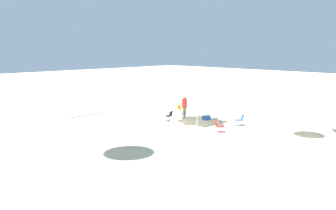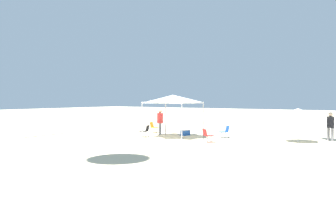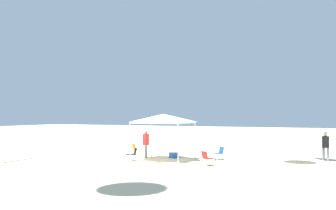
% 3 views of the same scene
% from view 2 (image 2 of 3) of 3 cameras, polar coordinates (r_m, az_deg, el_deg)
% --- Properties ---
extents(ground, '(120.00, 120.00, 0.10)m').
position_cam_2_polar(ground, '(24.42, -3.03, -5.22)').
color(ground, beige).
extents(canopy_tent, '(3.24, 2.85, 2.89)m').
position_cam_2_polar(canopy_tent, '(22.83, 0.85, 0.97)').
color(canopy_tent, '#B7B7BC').
rests_on(canopy_tent, ground).
extents(beach_umbrella, '(1.93, 1.94, 2.08)m').
position_cam_2_polar(beach_umbrella, '(21.76, 21.15, -1.05)').
color(beach_umbrella, silver).
rests_on(beach_umbrella, ground).
extents(folding_chair_left_of_tent, '(0.70, 0.63, 0.82)m').
position_cam_2_polar(folding_chair_left_of_tent, '(26.02, -2.43, -3.66)').
color(folding_chair_left_of_tent, black).
rests_on(folding_chair_left_of_tent, ground).
extents(folding_chair_near_cooler, '(0.74, 0.66, 0.82)m').
position_cam_2_polar(folding_chair_near_cooler, '(23.10, -3.90, -4.28)').
color(folding_chair_near_cooler, black).
rests_on(folding_chair_near_cooler, ground).
extents(folding_chair_right_of_tent, '(0.80, 0.81, 0.82)m').
position_cam_2_polar(folding_chair_right_of_tent, '(22.96, 9.63, -4.32)').
color(folding_chair_right_of_tent, black).
rests_on(folding_chair_right_of_tent, ground).
extents(folding_chair_facing_ocean, '(0.78, 0.81, 0.82)m').
position_cam_2_polar(folding_chair_facing_ocean, '(20.43, 6.71, -5.00)').
color(folding_chair_facing_ocean, black).
rests_on(folding_chair_facing_ocean, ground).
extents(cooler_box, '(0.59, 0.72, 0.40)m').
position_cam_2_polar(cooler_box, '(24.17, 2.95, -4.68)').
color(cooler_box, blue).
rests_on(cooler_box, ground).
extents(person_far_stroller, '(0.42, 0.42, 1.79)m').
position_cam_2_polar(person_far_stroller, '(23.34, 25.83, -2.92)').
color(person_far_stroller, slate).
rests_on(person_far_stroller, ground).
extents(person_watching_sky, '(0.44, 0.45, 1.85)m').
position_cam_2_polar(person_watching_sky, '(24.53, -1.35, -2.52)').
color(person_watching_sky, slate).
rests_on(person_watching_sky, ground).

